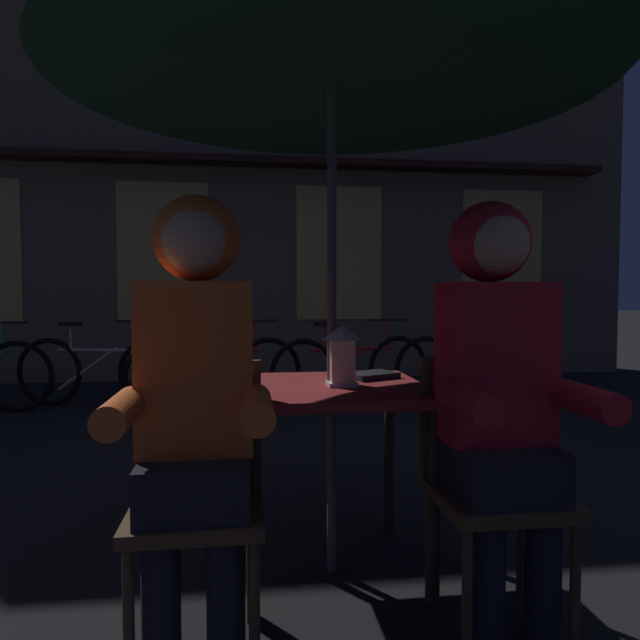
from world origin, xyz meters
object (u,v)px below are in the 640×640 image
(person_left_hooded, at_px, (196,375))
(bicycle_second, at_px, (99,371))
(bicycle_fifth, at_px, (471,366))
(bicycle_third, at_px, (215,372))
(lantern, at_px, (342,354))
(cafe_table, at_px, (332,411))
(patio_umbrella, at_px, (332,37))
(book, at_px, (371,375))
(chair_left, at_px, (198,485))
(bicycle_fourth, at_px, (352,369))
(person_right_hooded, at_px, (498,370))
(chair_right, at_px, (489,473))

(person_left_hooded, relative_size, bicycle_second, 0.85)
(bicycle_second, relative_size, bicycle_fifth, 0.99)
(bicycle_third, bearing_deg, lantern, -78.89)
(cafe_table, height_order, lantern, lantern)
(patio_umbrella, xyz_separation_m, book, (0.19, 0.14, -1.31))
(patio_umbrella, xyz_separation_m, lantern, (0.04, -0.03, -1.20))
(person_left_hooded, bearing_deg, lantern, 37.76)
(cafe_table, distance_m, person_left_hooded, 0.67)
(book, bearing_deg, chair_left, -167.82)
(lantern, distance_m, bicycle_fourth, 3.45)
(cafe_table, height_order, person_right_hooded, person_right_hooded)
(bicycle_fourth, bearing_deg, person_left_hooded, -107.53)
(person_right_hooded, height_order, bicycle_second, person_right_hooded)
(chair_left, distance_m, person_left_hooded, 0.36)
(lantern, distance_m, bicycle_third, 3.42)
(cafe_table, relative_size, patio_umbrella, 0.32)
(person_right_hooded, bearing_deg, bicycle_third, 106.44)
(person_right_hooded, distance_m, bicycle_fifth, 4.14)
(person_right_hooded, bearing_deg, cafe_table, 138.43)
(bicycle_second, bearing_deg, bicycle_third, -11.05)
(chair_right, relative_size, person_right_hooded, 0.62)
(cafe_table, relative_size, chair_left, 0.85)
(bicycle_second, relative_size, bicycle_fourth, 1.00)
(chair_left, bearing_deg, bicycle_fourth, 72.22)
(cafe_table, relative_size, bicycle_third, 0.45)
(person_right_hooded, bearing_deg, lantern, 138.11)
(book, bearing_deg, bicycle_second, 94.40)
(book, bearing_deg, bicycle_third, 79.11)
(chair_right, bearing_deg, bicycle_second, 119.63)
(lantern, bearing_deg, person_left_hooded, -142.24)
(cafe_table, xyz_separation_m, bicycle_fourth, (0.70, 3.32, -0.29))
(chair_left, relative_size, bicycle_fifth, 0.52)
(patio_umbrella, bearing_deg, bicycle_fourth, 78.04)
(cafe_table, height_order, chair_left, chair_left)
(patio_umbrella, bearing_deg, chair_left, -142.45)
(bicycle_third, bearing_deg, bicycle_fourth, 1.44)
(bicycle_second, height_order, bicycle_fourth, same)
(bicycle_fourth, bearing_deg, bicycle_fifth, 3.84)
(patio_umbrella, height_order, book, patio_umbrella)
(patio_umbrella, height_order, bicycle_third, patio_umbrella)
(person_left_hooded, xyz_separation_m, person_right_hooded, (0.96, 0.00, 0.00))
(bicycle_second, height_order, book, bicycle_second)
(lantern, xyz_separation_m, book, (0.15, 0.17, -0.11))
(person_left_hooded, relative_size, person_right_hooded, 1.00)
(patio_umbrella, bearing_deg, bicycle_fifth, 60.07)
(person_right_hooded, height_order, bicycle_fourth, person_right_hooded)
(bicycle_fifth, relative_size, book, 8.37)
(patio_umbrella, distance_m, person_left_hooded, 1.37)
(chair_right, distance_m, person_right_hooded, 0.36)
(bicycle_second, xyz_separation_m, bicycle_fourth, (2.43, -0.18, 0.00))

